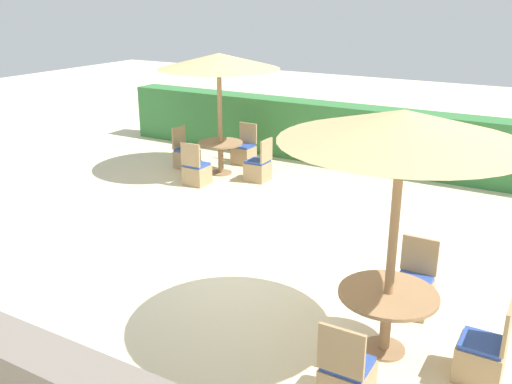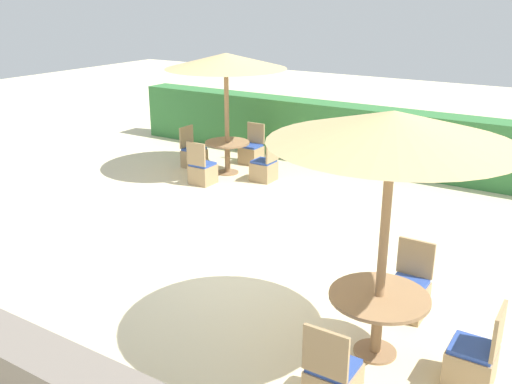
# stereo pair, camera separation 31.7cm
# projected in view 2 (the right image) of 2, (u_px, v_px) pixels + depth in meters

# --- Properties ---
(ground_plane) EXTENTS (40.00, 40.00, 0.00)m
(ground_plane) POSITION_uv_depth(u_px,v_px,m) (235.00, 259.00, 8.63)
(ground_plane) COLOR beige
(hedge_row) EXTENTS (13.00, 0.70, 1.38)m
(hedge_row) POSITION_uv_depth(u_px,v_px,m) (375.00, 139.00, 12.91)
(hedge_row) COLOR #387A3D
(hedge_row) RESTS_ON ground_plane
(stone_border) EXTENTS (10.00, 0.56, 0.49)m
(stone_border) POSITION_uv_depth(u_px,v_px,m) (37.00, 368.00, 5.74)
(stone_border) COLOR slate
(stone_border) RESTS_ON ground_plane
(parasol_back_left) EXTENTS (2.59, 2.59, 2.63)m
(parasol_back_left) POSITION_uv_depth(u_px,v_px,m) (226.00, 61.00, 11.95)
(parasol_back_left) COLOR #93704C
(parasol_back_left) RESTS_ON ground_plane
(round_table_back_left) EXTENTS (0.98, 0.98, 0.72)m
(round_table_back_left) POSITION_uv_depth(u_px,v_px,m) (227.00, 149.00, 12.58)
(round_table_back_left) COLOR #93704C
(round_table_back_left) RESTS_ON ground_plane
(patio_chair_back_left_north) EXTENTS (0.46, 0.46, 0.93)m
(patio_chair_back_left_north) POSITION_uv_depth(u_px,v_px,m) (252.00, 152.00, 13.42)
(patio_chair_back_left_north) COLOR tan
(patio_chair_back_left_north) RESTS_ON ground_plane
(patio_chair_back_left_west) EXTENTS (0.46, 0.46, 0.93)m
(patio_chair_back_left_west) POSITION_uv_depth(u_px,v_px,m) (194.00, 156.00, 13.14)
(patio_chair_back_left_west) COLOR tan
(patio_chair_back_left_west) RESTS_ON ground_plane
(patio_chair_back_left_east) EXTENTS (0.46, 0.46, 0.93)m
(patio_chair_back_left_east) POSITION_uv_depth(u_px,v_px,m) (264.00, 169.00, 12.17)
(patio_chair_back_left_east) COLOR tan
(patio_chair_back_left_east) RESTS_ON ground_plane
(patio_chair_back_left_south) EXTENTS (0.46, 0.46, 0.93)m
(patio_chair_back_left_south) POSITION_uv_depth(u_px,v_px,m) (202.00, 172.00, 11.97)
(patio_chair_back_left_south) COLOR tan
(patio_chair_back_left_south) RESTS_ON ground_plane
(parasol_front_right) EXTENTS (2.50, 2.50, 2.74)m
(parasol_front_right) POSITION_uv_depth(u_px,v_px,m) (393.00, 129.00, 5.54)
(parasol_front_right) COLOR #93704C
(parasol_front_right) RESTS_ON ground_plane
(round_table_front_right) EXTENTS (1.09, 1.09, 0.73)m
(round_table_front_right) POSITION_uv_depth(u_px,v_px,m) (378.00, 307.00, 6.20)
(round_table_front_right) COLOR #93704C
(round_table_front_right) RESTS_ON ground_plane
(patio_chair_front_right_north) EXTENTS (0.46, 0.46, 0.93)m
(patio_chair_front_right_north) POSITION_uv_depth(u_px,v_px,m) (408.00, 295.00, 7.09)
(patio_chair_front_right_north) COLOR tan
(patio_chair_front_right_north) RESTS_ON ground_plane
(patio_chair_front_right_south) EXTENTS (0.46, 0.46, 0.93)m
(patio_chair_front_right_south) POSITION_uv_depth(u_px,v_px,m) (332.00, 381.00, 5.52)
(patio_chair_front_right_south) COLOR tan
(patio_chair_front_right_south) RESTS_ON ground_plane
(patio_chair_front_right_east) EXTENTS (0.46, 0.46, 0.93)m
(patio_chair_front_right_east) POSITION_uv_depth(u_px,v_px,m) (473.00, 362.00, 5.80)
(patio_chair_front_right_east) COLOR tan
(patio_chair_front_right_east) RESTS_ON ground_plane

